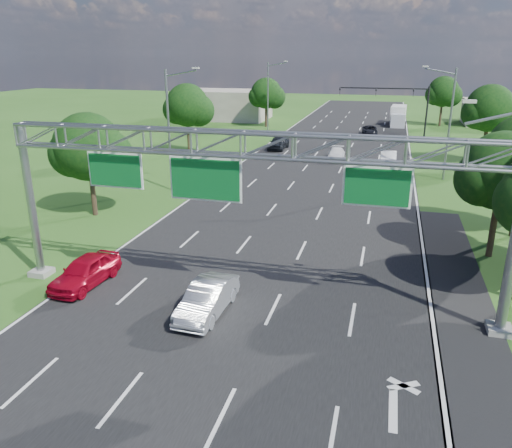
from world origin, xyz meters
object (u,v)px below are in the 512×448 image
(sign_gantry, at_px, (245,158))
(box_truck, at_px, (398,116))
(traffic_signal, at_px, (401,99))
(red_coupe, at_px, (85,271))
(silver_sedan, at_px, (207,299))

(sign_gantry, xyz_separation_m, box_truck, (7.11, 65.64, -5.45))
(sign_gantry, xyz_separation_m, traffic_signal, (7.15, 53.00, -1.72))
(sign_gantry, distance_m, box_truck, 66.25)
(red_coupe, distance_m, silver_sedan, 7.10)
(traffic_signal, bearing_deg, sign_gantry, -97.68)
(traffic_signal, xyz_separation_m, box_truck, (-0.04, 12.64, -3.72))
(traffic_signal, height_order, silver_sedan, traffic_signal)
(traffic_signal, xyz_separation_m, silver_sedan, (-8.48, -54.62, -4.43))
(sign_gantry, bearing_deg, traffic_signal, 82.32)
(traffic_signal, relative_size, box_truck, 1.51)
(silver_sedan, bearing_deg, traffic_signal, 83.85)
(red_coupe, bearing_deg, sign_gantry, 6.78)
(sign_gantry, distance_m, red_coupe, 10.36)
(sign_gantry, distance_m, traffic_signal, 53.51)
(red_coupe, bearing_deg, traffic_signal, 77.61)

